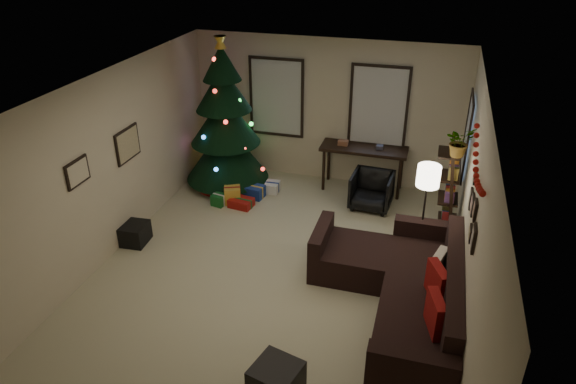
# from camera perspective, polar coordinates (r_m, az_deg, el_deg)

# --- Properties ---
(floor) EXTENTS (7.00, 7.00, 0.00)m
(floor) POSITION_cam_1_polar(r_m,az_deg,el_deg) (7.49, -2.04, -9.79)
(floor) COLOR #B7AF8A
(floor) RESTS_ON ground
(ceiling) EXTENTS (7.00, 7.00, 0.00)m
(ceiling) POSITION_cam_1_polar(r_m,az_deg,el_deg) (6.23, -2.46, 10.34)
(ceiling) COLOR white
(ceiling) RESTS_ON floor
(wall_back) EXTENTS (5.00, 0.00, 5.00)m
(wall_back) POSITION_cam_1_polar(r_m,az_deg,el_deg) (9.87, 4.17, 8.65)
(wall_back) COLOR beige
(wall_back) RESTS_ON floor
(wall_left) EXTENTS (0.00, 7.00, 7.00)m
(wall_left) POSITION_cam_1_polar(r_m,az_deg,el_deg) (7.84, -19.89, 1.79)
(wall_left) COLOR beige
(wall_left) RESTS_ON floor
(wall_right) EXTENTS (0.00, 7.00, 7.00)m
(wall_right) POSITION_cam_1_polar(r_m,az_deg,el_deg) (6.51, 19.22, -3.52)
(wall_right) COLOR beige
(wall_right) RESTS_ON floor
(window_back_left) EXTENTS (1.05, 0.06, 1.50)m
(window_back_left) POSITION_cam_1_polar(r_m,az_deg,el_deg) (10.00, -1.23, 10.19)
(window_back_left) COLOR #728CB2
(window_back_left) RESTS_ON wall_back
(window_back_right) EXTENTS (1.05, 0.06, 1.50)m
(window_back_right) POSITION_cam_1_polar(r_m,az_deg,el_deg) (9.63, 9.77, 9.11)
(window_back_right) COLOR #728CB2
(window_back_right) RESTS_ON wall_back
(window_right_wall) EXTENTS (0.06, 0.90, 1.30)m
(window_right_wall) POSITION_cam_1_polar(r_m,az_deg,el_deg) (8.75, 18.88, 5.73)
(window_right_wall) COLOR #728CB2
(window_right_wall) RESTS_ON wall_right
(christmas_tree) EXTENTS (1.54, 1.54, 2.87)m
(christmas_tree) POSITION_cam_1_polar(r_m,az_deg,el_deg) (9.71, -6.82, 7.21)
(christmas_tree) COLOR black
(christmas_tree) RESTS_ON floor
(presents) EXTENTS (0.99, 1.01, 0.30)m
(presents) POSITION_cam_1_polar(r_m,az_deg,el_deg) (9.50, -4.67, -0.32)
(presents) COLOR silver
(presents) RESTS_ON floor
(sofa) EXTENTS (1.99, 2.88, 0.89)m
(sofa) POSITION_cam_1_polar(r_m,az_deg,el_deg) (7.06, 12.37, -10.23)
(sofa) COLOR black
(sofa) RESTS_ON floor
(pillow_red_a) EXTENTS (0.24, 0.46, 0.45)m
(pillow_red_a) POSITION_cam_1_polar(r_m,az_deg,el_deg) (6.21, 15.62, -12.62)
(pillow_red_a) COLOR maroon
(pillow_red_a) RESTS_ON sofa
(pillow_red_b) EXTENTS (0.29, 0.46, 0.45)m
(pillow_red_b) POSITION_cam_1_polar(r_m,az_deg,el_deg) (6.67, 15.82, -9.47)
(pillow_red_b) COLOR maroon
(pillow_red_b) RESTS_ON sofa
(pillow_cream) EXTENTS (0.22, 0.41, 0.39)m
(pillow_cream) POSITION_cam_1_polar(r_m,az_deg,el_deg) (6.99, 15.92, -7.73)
(pillow_cream) COLOR beige
(pillow_cream) RESTS_ON sofa
(ottoman_near) EXTENTS (0.57, 0.57, 0.45)m
(ottoman_near) POSITION_cam_1_polar(r_m,az_deg,el_deg) (5.86, -1.28, -19.93)
(ottoman_near) COLOR black
(ottoman_near) RESTS_ON floor
(desk) EXTENTS (1.56, 0.56, 0.84)m
(desk) POSITION_cam_1_polar(r_m,az_deg,el_deg) (9.70, 8.19, 4.26)
(desk) COLOR black
(desk) RESTS_ON floor
(desk_chair) EXTENTS (0.67, 0.63, 0.65)m
(desk_chair) POSITION_cam_1_polar(r_m,az_deg,el_deg) (9.27, 9.02, 0.16)
(desk_chair) COLOR black
(desk_chair) RESTS_ON floor
(bookshelf) EXTENTS (0.30, 0.50, 1.69)m
(bookshelf) POSITION_cam_1_polar(r_m,az_deg,el_deg) (8.41, 17.09, -0.00)
(bookshelf) COLOR black
(bookshelf) RESTS_ON floor
(potted_plant) EXTENTS (0.66, 0.66, 0.56)m
(potted_plant) POSITION_cam_1_polar(r_m,az_deg,el_deg) (7.69, 18.10, 5.63)
(potted_plant) COLOR #4C4C4C
(potted_plant) RESTS_ON bookshelf
(floor_lamp) EXTENTS (0.32, 0.32, 1.53)m
(floor_lamp) POSITION_cam_1_polar(r_m,az_deg,el_deg) (7.56, 14.86, 1.01)
(floor_lamp) COLOR black
(floor_lamp) RESTS_ON floor
(art_map) EXTENTS (0.04, 0.60, 0.50)m
(art_map) POSITION_cam_1_polar(r_m,az_deg,el_deg) (8.35, -16.96, 4.95)
(art_map) COLOR black
(art_map) RESTS_ON wall_left
(art_abstract) EXTENTS (0.04, 0.45, 0.35)m
(art_abstract) POSITION_cam_1_polar(r_m,az_deg,el_deg) (7.43, -21.81, 1.99)
(art_abstract) COLOR black
(art_abstract) RESTS_ON wall_left
(gallery) EXTENTS (0.03, 1.25, 0.54)m
(gallery) POSITION_cam_1_polar(r_m,az_deg,el_deg) (6.34, 19.36, -2.11)
(gallery) COLOR black
(gallery) RESTS_ON wall_right
(garland) EXTENTS (0.08, 1.90, 0.30)m
(garland) POSITION_cam_1_polar(r_m,az_deg,el_deg) (6.25, 19.82, 2.94)
(garland) COLOR #A5140C
(garland) RESTS_ON wall_right
(stocking_left) EXTENTS (0.20, 0.05, 0.36)m
(stocking_left) POSITION_cam_1_polar(r_m,az_deg,el_deg) (9.91, 3.44, 9.24)
(stocking_left) COLOR #990F0C
(stocking_left) RESTS_ON wall_back
(stocking_right) EXTENTS (0.20, 0.05, 0.36)m
(stocking_right) POSITION_cam_1_polar(r_m,az_deg,el_deg) (9.82, 5.33, 9.31)
(stocking_right) COLOR #990F0C
(stocking_right) RESTS_ON wall_back
(storage_bin) EXTENTS (0.67, 0.47, 0.32)m
(storage_bin) POSITION_cam_1_polar(r_m,az_deg,el_deg) (8.65, -17.00, -4.21)
(storage_bin) COLOR black
(storage_bin) RESTS_ON floor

